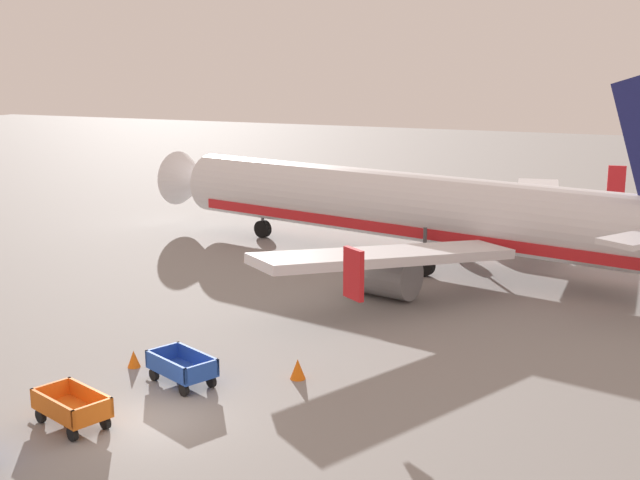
{
  "coord_description": "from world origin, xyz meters",
  "views": [
    {
      "loc": [
        14.55,
        -20.14,
        11.17
      ],
      "look_at": [
        -0.76,
        14.85,
        2.8
      ],
      "focal_mm": 46.88,
      "sensor_mm": 36.0,
      "label": 1
    }
  ],
  "objects_px": {
    "airplane": "(422,209)",
    "traffic_cone_mid_apron": "(298,369)",
    "baggage_cart_second_in_row": "(72,407)",
    "baggage_cart_third_in_row": "(182,367)",
    "traffic_cone_near_plane": "(134,359)"
  },
  "relations": [
    {
      "from": "airplane",
      "to": "baggage_cart_third_in_row",
      "type": "relative_size",
      "value": 10.51
    },
    {
      "from": "airplane",
      "to": "traffic_cone_mid_apron",
      "type": "distance_m",
      "value": 18.27
    },
    {
      "from": "baggage_cart_second_in_row",
      "to": "baggage_cart_third_in_row",
      "type": "distance_m",
      "value": 4.44
    },
    {
      "from": "baggage_cart_second_in_row",
      "to": "traffic_cone_mid_apron",
      "type": "relative_size",
      "value": 4.9
    },
    {
      "from": "traffic_cone_near_plane",
      "to": "traffic_cone_mid_apron",
      "type": "bearing_deg",
      "value": 12.9
    },
    {
      "from": "airplane",
      "to": "baggage_cart_second_in_row",
      "type": "distance_m",
      "value": 24.76
    },
    {
      "from": "baggage_cart_third_in_row",
      "to": "traffic_cone_near_plane",
      "type": "distance_m",
      "value": 2.61
    },
    {
      "from": "baggage_cart_second_in_row",
      "to": "baggage_cart_third_in_row",
      "type": "bearing_deg",
      "value": 73.63
    },
    {
      "from": "traffic_cone_mid_apron",
      "to": "baggage_cart_third_in_row",
      "type": "bearing_deg",
      "value": -149.94
    },
    {
      "from": "traffic_cone_mid_apron",
      "to": "baggage_cart_second_in_row",
      "type": "bearing_deg",
      "value": -127.14
    },
    {
      "from": "baggage_cart_third_in_row",
      "to": "traffic_cone_mid_apron",
      "type": "xyz_separation_m",
      "value": [
        3.51,
        2.03,
        -0.24
      ]
    },
    {
      "from": "baggage_cart_second_in_row",
      "to": "traffic_cone_mid_apron",
      "type": "bearing_deg",
      "value": 52.86
    },
    {
      "from": "baggage_cart_second_in_row",
      "to": "traffic_cone_near_plane",
      "type": "distance_m",
      "value": 5.08
    },
    {
      "from": "airplane",
      "to": "baggage_cart_third_in_row",
      "type": "height_order",
      "value": "airplane"
    },
    {
      "from": "baggage_cart_second_in_row",
      "to": "baggage_cart_third_in_row",
      "type": "height_order",
      "value": "same"
    }
  ]
}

